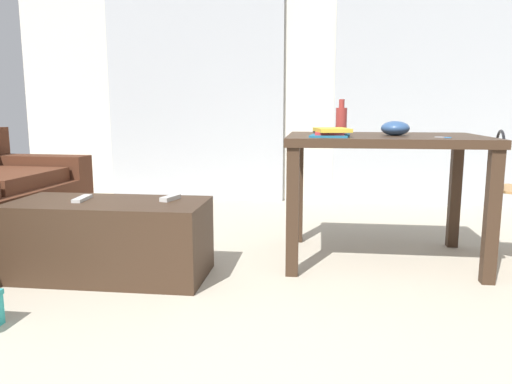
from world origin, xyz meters
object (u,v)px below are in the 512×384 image
(craft_table, at_px, (384,154))
(bowl, at_px, (395,128))
(book_stack, at_px, (331,133))
(tv_remote_secondary, at_px, (170,198))
(wire_chair, at_px, (510,180))
(coffee_table, at_px, (110,239))
(tv_remote_primary, at_px, (82,199))
(tv_remote_on_table, at_px, (320,131))
(bottle_near, at_px, (341,120))
(scissors, at_px, (445,137))

(craft_table, xyz_separation_m, bowl, (0.06, -0.02, 0.16))
(book_stack, bearing_deg, tv_remote_secondary, -165.39)
(wire_chair, relative_size, bowl, 4.86)
(coffee_table, xyz_separation_m, tv_remote_primary, (-0.16, 0.02, 0.23))
(coffee_table, height_order, tv_remote_on_table, tv_remote_on_table)
(coffee_table, height_order, craft_table, craft_table)
(tv_remote_secondary, bearing_deg, craft_table, 35.71)
(coffee_table, distance_m, wire_chair, 2.39)
(bowl, relative_size, tv_remote_primary, 0.90)
(tv_remote_on_table, bearing_deg, coffee_table, -160.96)
(tv_remote_on_table, bearing_deg, book_stack, -97.22)
(bottle_near, height_order, scissors, bottle_near)
(coffee_table, height_order, scissors, scissors)
(tv_remote_on_table, bearing_deg, wire_chair, -28.09)
(tv_remote_primary, distance_m, tv_remote_secondary, 0.50)
(tv_remote_primary, bearing_deg, book_stack, 7.44)
(book_stack, distance_m, tv_remote_on_table, 0.48)
(craft_table, bearing_deg, scissors, -38.57)
(bowl, bearing_deg, coffee_table, -163.20)
(craft_table, xyz_separation_m, tv_remote_on_table, (-0.39, 0.27, 0.12))
(wire_chair, relative_size, tv_remote_primary, 4.37)
(bottle_near, relative_size, bowl, 1.30)
(wire_chair, bearing_deg, book_stack, -169.32)
(craft_table, relative_size, wire_chair, 1.42)
(coffee_table, bearing_deg, bottle_near, 27.10)
(wire_chair, height_order, bowl, bowl)
(craft_table, xyz_separation_m, scissors, (0.30, -0.24, 0.12))
(book_stack, bearing_deg, tv_remote_on_table, 97.72)
(craft_table, height_order, book_stack, book_stack)
(coffee_table, xyz_separation_m, book_stack, (1.24, 0.32, 0.60))
(tv_remote_secondary, bearing_deg, bowl, 33.89)
(coffee_table, relative_size, craft_table, 0.93)
(coffee_table, distance_m, tv_remote_primary, 0.28)
(tv_remote_on_table, distance_m, tv_remote_primary, 1.58)
(scissors, xyz_separation_m, tv_remote_primary, (-2.03, -0.26, -0.35))
(bowl, height_order, tv_remote_on_table, bowl)
(wire_chair, xyz_separation_m, tv_remote_secondary, (-1.98, -0.44, -0.08))
(bottle_near, xyz_separation_m, tv_remote_primary, (-1.47, -0.65, -0.44))
(bottle_near, distance_m, tv_remote_secondary, 1.22)
(bowl, height_order, tv_remote_primary, bowl)
(bowl, distance_m, tv_remote_on_table, 0.54)
(craft_table, distance_m, tv_remote_secondary, 1.32)
(tv_remote_primary, xyz_separation_m, tv_remote_secondary, (0.50, 0.06, 0.00))
(tv_remote_on_table, xyz_separation_m, tv_remote_secondary, (-0.84, -0.71, -0.35))
(coffee_table, distance_m, scissors, 1.97)
(bowl, height_order, scissors, bowl)
(coffee_table, distance_m, bottle_near, 1.61)
(book_stack, xyz_separation_m, scissors, (0.63, -0.04, -0.02))
(scissors, bearing_deg, tv_remote_on_table, 143.46)
(book_stack, relative_size, tv_remote_primary, 1.60)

